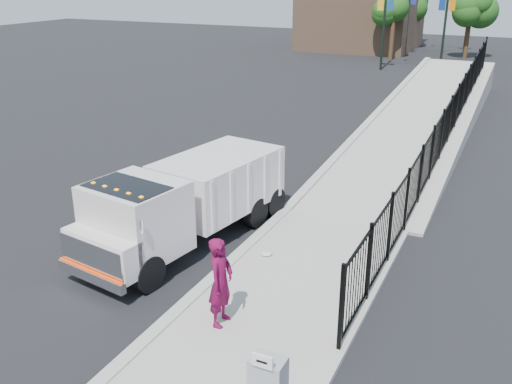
% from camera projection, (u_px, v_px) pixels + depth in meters
% --- Properties ---
extents(ground, '(120.00, 120.00, 0.00)m').
position_uv_depth(ground, '(226.00, 270.00, 14.19)').
color(ground, black).
rests_on(ground, ground).
extents(sidewalk, '(3.55, 12.00, 0.12)m').
position_uv_depth(sidewalk, '(263.00, 330.00, 11.72)').
color(sidewalk, '#9E998E').
rests_on(sidewalk, ground).
extents(curb, '(0.30, 12.00, 0.16)m').
position_uv_depth(curb, '(183.00, 307.00, 12.48)').
color(curb, '#ADAAA3').
rests_on(curb, ground).
extents(ramp, '(3.95, 24.06, 3.19)m').
position_uv_depth(ramp, '(426.00, 129.00, 26.81)').
color(ramp, '#9E998E').
rests_on(ramp, ground).
extents(iron_fence, '(0.10, 28.00, 1.80)m').
position_uv_depth(iron_fence, '(448.00, 134.00, 22.55)').
color(iron_fence, black).
rests_on(iron_fence, ground).
extents(truck, '(3.20, 6.96, 2.30)m').
position_uv_depth(truck, '(183.00, 200.00, 15.08)').
color(truck, black).
rests_on(truck, ground).
extents(worker, '(0.50, 0.73, 1.93)m').
position_uv_depth(worker, '(221.00, 282.00, 11.51)').
color(worker, '#5E0830').
rests_on(worker, sidewalk).
extents(arrow_sign, '(0.35, 0.04, 0.22)m').
position_uv_depth(arrow_sign, '(262.00, 361.00, 8.56)').
color(arrow_sign, white).
rests_on(arrow_sign, utility_cabinet).
extents(debris, '(0.30, 0.30, 0.08)m').
position_uv_depth(debris, '(266.00, 253.00, 14.67)').
color(debris, silver).
rests_on(debris, sidewalk).
extents(light_pole_0, '(3.77, 0.22, 8.00)m').
position_uv_depth(light_pole_0, '(389.00, 9.00, 41.06)').
color(light_pole_0, black).
rests_on(light_pole_0, ground).
extents(light_pole_1, '(3.78, 0.22, 8.00)m').
position_uv_depth(light_pole_1, '(442.00, 9.00, 41.32)').
color(light_pole_1, black).
rests_on(light_pole_1, ground).
extents(light_pole_2, '(3.77, 0.22, 8.00)m').
position_uv_depth(light_pole_2, '(413.00, 3.00, 48.48)').
color(light_pole_2, black).
rests_on(light_pole_2, ground).
extents(light_pole_3, '(3.78, 0.22, 8.00)m').
position_uv_depth(light_pole_3, '(466.00, 2.00, 50.29)').
color(light_pole_3, black).
rests_on(light_pole_3, ground).
extents(tree_0, '(2.42, 2.42, 5.21)m').
position_uv_depth(tree_0, '(394.00, 11.00, 46.13)').
color(tree_0, '#382314').
rests_on(tree_0, ground).
extents(tree_1, '(2.54, 2.54, 5.27)m').
position_uv_depth(tree_1, '(471.00, 10.00, 46.79)').
color(tree_1, '#382314').
rests_on(tree_1, ground).
extents(tree_2, '(3.11, 3.11, 5.56)m').
position_uv_depth(tree_2, '(411.00, 4.00, 53.87)').
color(tree_2, '#382314').
rests_on(tree_2, ground).
extents(building, '(10.00, 10.00, 8.00)m').
position_uv_depth(building, '(362.00, 4.00, 53.38)').
color(building, '#8C664C').
rests_on(building, ground).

